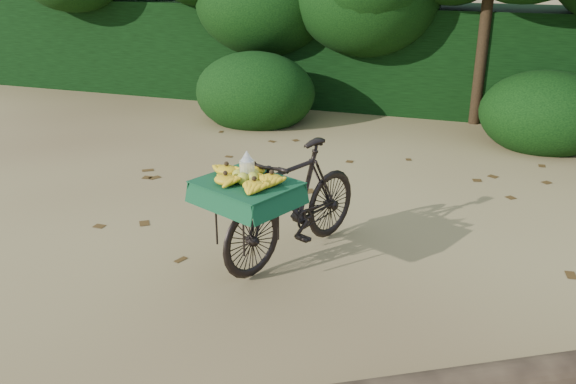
% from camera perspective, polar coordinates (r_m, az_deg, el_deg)
% --- Properties ---
extents(ground, '(80.00, 80.00, 0.00)m').
position_cam_1_polar(ground, '(5.72, 9.40, -6.69)').
color(ground, tan).
rests_on(ground, ground).
extents(vendor_bicycle, '(1.31, 1.93, 1.09)m').
position_cam_1_polar(vendor_bicycle, '(5.57, 0.40, -0.86)').
color(vendor_bicycle, black).
rests_on(vendor_bicycle, ground).
extents(fallen_log, '(3.43, 2.16, 0.28)m').
position_cam_1_polar(fallen_log, '(4.37, 21.99, -15.87)').
color(fallen_log, brown).
rests_on(fallen_log, ground).
extents(hedge_backdrop, '(26.00, 1.80, 1.80)m').
position_cam_1_polar(hedge_backdrop, '(11.47, 15.15, 11.92)').
color(hedge_backdrop, black).
rests_on(hedge_backdrop, ground).
extents(bush_clumps, '(8.80, 1.70, 0.90)m').
position_cam_1_polar(bush_clumps, '(9.57, 16.96, 7.16)').
color(bush_clumps, black).
rests_on(bush_clumps, ground).
extents(leaf_litter, '(7.00, 7.30, 0.01)m').
position_cam_1_polar(leaf_litter, '(6.30, 10.41, -3.96)').
color(leaf_litter, '#462E12').
rests_on(leaf_litter, ground).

